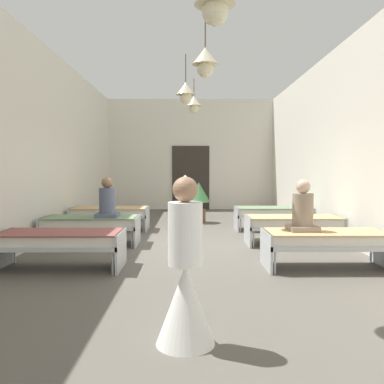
% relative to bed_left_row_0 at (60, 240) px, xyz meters
% --- Properties ---
extents(ground_plane, '(6.80, 14.51, 0.10)m').
position_rel_bed_left_row_0_xyz_m(ground_plane, '(2.05, 1.90, -0.49)').
color(ground_plane, '#59544C').
extents(room_shell, '(6.60, 14.11, 4.15)m').
position_rel_bed_left_row_0_xyz_m(room_shell, '(2.05, 3.28, 1.64)').
color(room_shell, silver).
rests_on(room_shell, ground).
extents(bed_left_row_0, '(1.90, 0.84, 0.57)m').
position_rel_bed_left_row_0_xyz_m(bed_left_row_0, '(0.00, 0.00, 0.00)').
color(bed_left_row_0, '#B7BCC1').
rests_on(bed_left_row_0, ground).
extents(bed_right_row_0, '(1.90, 0.84, 0.57)m').
position_rel_bed_left_row_0_xyz_m(bed_right_row_0, '(4.10, 0.00, 0.00)').
color(bed_right_row_0, '#B7BCC1').
rests_on(bed_right_row_0, ground).
extents(bed_left_row_1, '(1.90, 0.84, 0.57)m').
position_rel_bed_left_row_0_xyz_m(bed_left_row_1, '(0.00, 1.90, 0.00)').
color(bed_left_row_1, '#B7BCC1').
rests_on(bed_left_row_1, ground).
extents(bed_right_row_1, '(1.90, 0.84, 0.57)m').
position_rel_bed_left_row_0_xyz_m(bed_right_row_1, '(4.10, 1.90, 0.00)').
color(bed_right_row_1, '#B7BCC1').
rests_on(bed_right_row_1, ground).
extents(bed_left_row_2, '(1.90, 0.84, 0.57)m').
position_rel_bed_left_row_0_xyz_m(bed_left_row_2, '(0.00, 3.80, 0.00)').
color(bed_left_row_2, '#B7BCC1').
rests_on(bed_left_row_2, ground).
extents(bed_right_row_2, '(1.90, 0.84, 0.57)m').
position_rel_bed_left_row_0_xyz_m(bed_right_row_2, '(4.10, 3.80, 0.00)').
color(bed_right_row_2, '#B7BCC1').
rests_on(bed_right_row_2, ground).
extents(nurse_near_aisle, '(0.52, 0.52, 1.49)m').
position_rel_bed_left_row_0_xyz_m(nurse_near_aisle, '(1.95, -2.62, 0.09)').
color(nurse_near_aisle, white).
rests_on(nurse_near_aisle, ground).
extents(patient_seated_primary, '(0.44, 0.44, 0.80)m').
position_rel_bed_left_row_0_xyz_m(patient_seated_primary, '(3.75, 0.07, 0.43)').
color(patient_seated_primary, gray).
rests_on(patient_seated_primary, bed_right_row_0).
extents(patient_seated_secondary, '(0.44, 0.44, 0.80)m').
position_rel_bed_left_row_0_xyz_m(patient_seated_secondary, '(0.35, 1.80, 0.43)').
color(patient_seated_secondary, '#515B70').
rests_on(patient_seated_secondary, bed_left_row_1).
extents(potted_plant, '(0.64, 0.64, 1.15)m').
position_rel_bed_left_row_0_xyz_m(potted_plant, '(2.26, 5.17, 0.29)').
color(potted_plant, brown).
rests_on(potted_plant, ground).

